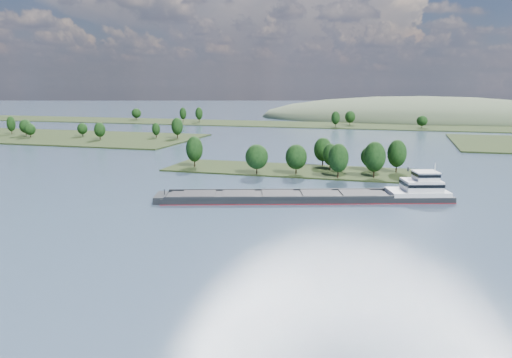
% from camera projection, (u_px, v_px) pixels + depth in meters
% --- Properties ---
extents(ground, '(1800.00, 1800.00, 0.00)m').
position_uv_depth(ground, '(248.00, 207.00, 139.74)').
color(ground, '#394E63').
rests_on(ground, ground).
extents(tree_island, '(100.00, 33.18, 14.31)m').
position_uv_depth(tree_island, '(308.00, 161.00, 192.21)').
color(tree_island, black).
rests_on(tree_island, ground).
extents(back_shoreline, '(900.00, 60.00, 15.65)m').
position_uv_depth(back_shoreline, '(359.00, 125.00, 401.59)').
color(back_shoreline, black).
rests_on(back_shoreline, ground).
extents(hill_west, '(320.00, 160.00, 44.00)m').
position_uv_depth(hill_west, '(421.00, 119.00, 482.22)').
color(hill_west, '#445339').
rests_on(hill_west, ground).
extents(cargo_barge, '(85.99, 35.63, 11.75)m').
position_uv_depth(cargo_barge, '(325.00, 195.00, 147.00)').
color(cargo_barge, black).
rests_on(cargo_barge, ground).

